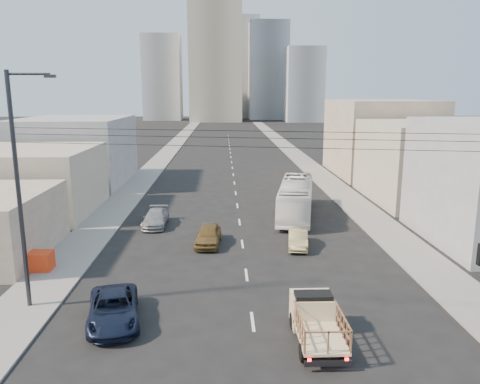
{
  "coord_description": "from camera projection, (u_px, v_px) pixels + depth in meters",
  "views": [
    {
      "loc": [
        -1.38,
        -18.95,
        10.92
      ],
      "look_at": [
        -0.1,
        16.05,
        3.5
      ],
      "focal_mm": 35.0,
      "sensor_mm": 36.0,
      "label": 1
    }
  ],
  "objects": [
    {
      "name": "bldg_left_mid",
      "position": [
        32.0,
        181.0,
        43.0
      ],
      "size": [
        11.0,
        12.0,
        6.0
      ],
      "primitive_type": "cube",
      "color": "#A99C88",
      "rests_on": "ground"
    },
    {
      "name": "midrise_back",
      "position": [
        239.0,
        68.0,
        212.03
      ],
      "size": [
        18.0,
        18.0,
        44.0
      ],
      "primitive_type": "cube",
      "color": "gray",
      "rests_on": "ground"
    },
    {
      "name": "sedan_brown",
      "position": [
        208.0,
        235.0,
        34.23
      ],
      "size": [
        2.05,
        4.43,
        1.47
      ],
      "primitive_type": "imported",
      "rotation": [
        0.0,
        0.0,
        -0.07
      ],
      "color": "brown",
      "rests_on": "ground"
    },
    {
      "name": "high_rise_tower",
      "position": [
        215.0,
        43.0,
        180.68
      ],
      "size": [
        20.0,
        20.0,
        60.0
      ],
      "primitive_type": "cube",
      "color": "gray",
      "rests_on": "ground"
    },
    {
      "name": "sedan_tan",
      "position": [
        298.0,
        239.0,
        33.69
      ],
      "size": [
        1.86,
        4.0,
        1.27
      ],
      "primitive_type": "imported",
      "rotation": [
        0.0,
        0.0,
        -0.14
      ],
      "color": "#8D8252",
      "rests_on": "ground"
    },
    {
      "name": "streetlamp_left",
      "position": [
        20.0,
        186.0,
        23.01
      ],
      "size": [
        2.36,
        0.25,
        12.0
      ],
      "color": "#2D2D33",
      "rests_on": "ground"
    },
    {
      "name": "bldg_right_mid",
      "position": [
        426.0,
        162.0,
        48.08
      ],
      "size": [
        11.0,
        14.0,
        8.0
      ],
      "primitive_type": "cube",
      "color": "#A99C88",
      "rests_on": "ground"
    },
    {
      "name": "sidewalk_right",
      "position": [
        291.0,
        151.0,
        89.68
      ],
      "size": [
        3.5,
        180.0,
        0.12
      ],
      "primitive_type": "cube",
      "color": "slate",
      "rests_on": "ground"
    },
    {
      "name": "midrise_ne",
      "position": [
        268.0,
        71.0,
        198.21
      ],
      "size": [
        16.0,
        16.0,
        40.0
      ],
      "primitive_type": "cube",
      "color": "gray",
      "rests_on": "ground"
    },
    {
      "name": "ground",
      "position": [
        255.0,
        343.0,
        20.84
      ],
      "size": [
        420.0,
        420.0,
        0.0
      ],
      "primitive_type": "plane",
      "color": "black",
      "rests_on": "ground"
    },
    {
      "name": "bldg_right_far",
      "position": [
        380.0,
        138.0,
        63.54
      ],
      "size": [
        12.0,
        16.0,
        10.0
      ],
      "primitive_type": "cube",
      "color": "gray",
      "rests_on": "ground"
    },
    {
      "name": "bldg_left_far",
      "position": [
        76.0,
        151.0,
        57.44
      ],
      "size": [
        12.0,
        16.0,
        8.0
      ],
      "primitive_type": "cube",
      "color": "gray",
      "rests_on": "ground"
    },
    {
      "name": "flatbed_pickup",
      "position": [
        316.0,
        318.0,
        20.82
      ],
      "size": [
        1.95,
        4.41,
        1.9
      ],
      "color": "beige",
      "rests_on": "ground"
    },
    {
      "name": "city_bus",
      "position": [
        296.0,
        198.0,
        42.14
      ],
      "size": [
        4.97,
        12.06,
        3.27
      ],
      "primitive_type": "imported",
      "rotation": [
        0.0,
        0.0,
        -0.19
      ],
      "color": "white",
      "rests_on": "ground"
    },
    {
      "name": "overhead_wires",
      "position": [
        254.0,
        139.0,
        20.45
      ],
      "size": [
        23.01,
        5.02,
        0.72
      ],
      "color": "black",
      "rests_on": "ground"
    },
    {
      "name": "crate_stack",
      "position": [
        37.0,
        261.0,
        29.08
      ],
      "size": [
        1.8,
        1.2,
        1.14
      ],
      "color": "red",
      "rests_on": "sidewalk_left"
    },
    {
      "name": "midrise_east",
      "position": [
        304.0,
        85.0,
        180.33
      ],
      "size": [
        14.0,
        14.0,
        28.0
      ],
      "primitive_type": "cube",
      "color": "gray",
      "rests_on": "ground"
    },
    {
      "name": "sidewalk_left",
      "position": [
        169.0,
        151.0,
        88.84
      ],
      "size": [
        3.5,
        180.0,
        0.12
      ],
      "primitive_type": "cube",
      "color": "slate",
      "rests_on": "ground"
    },
    {
      "name": "sedan_grey",
      "position": [
        156.0,
        218.0,
        39.11
      ],
      "size": [
        1.89,
        4.61,
        1.34
      ],
      "primitive_type": "imported",
      "rotation": [
        0.0,
        0.0,
        -0.0
      ],
      "color": "gray",
      "rests_on": "ground"
    },
    {
      "name": "navy_pickup",
      "position": [
        113.0,
        309.0,
        22.58
      ],
      "size": [
        3.34,
        5.48,
        1.42
      ],
      "primitive_type": "imported",
      "rotation": [
        0.0,
        0.0,
        0.2
      ],
      "color": "black",
      "rests_on": "ground"
    },
    {
      "name": "lane_dashes",
      "position": [
        232.0,
        165.0,
        72.66
      ],
      "size": [
        0.15,
        104.0,
        0.01
      ],
      "color": "silver",
      "rests_on": "ground"
    },
    {
      "name": "midrise_nw",
      "position": [
        163.0,
        78.0,
        192.37
      ],
      "size": [
        15.0,
        15.0,
        34.0
      ],
      "primitive_type": "cube",
      "color": "gray",
      "rests_on": "ground"
    }
  ]
}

